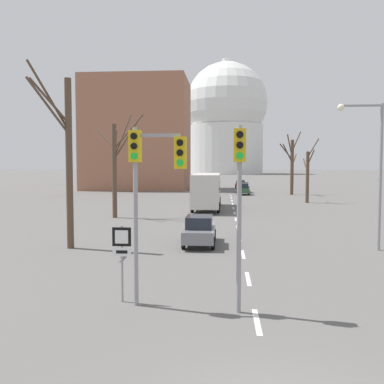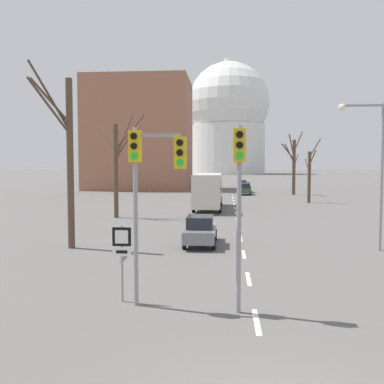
% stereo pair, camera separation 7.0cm
% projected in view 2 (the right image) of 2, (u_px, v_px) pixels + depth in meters
% --- Properties ---
extents(lane_stripe_0, '(0.16, 2.00, 0.01)m').
position_uv_depth(lane_stripe_0, '(257.00, 322.00, 11.88)').
color(lane_stripe_0, silver).
rests_on(lane_stripe_0, ground_plane).
extents(lane_stripe_1, '(0.16, 2.00, 0.01)m').
position_uv_depth(lane_stripe_1, '(248.00, 279.00, 16.35)').
color(lane_stripe_1, silver).
rests_on(lane_stripe_1, ground_plane).
extents(lane_stripe_2, '(0.16, 2.00, 0.01)m').
position_uv_depth(lane_stripe_2, '(244.00, 254.00, 20.83)').
color(lane_stripe_2, silver).
rests_on(lane_stripe_2, ground_plane).
extents(lane_stripe_3, '(0.16, 2.00, 0.01)m').
position_uv_depth(lane_stripe_3, '(241.00, 239.00, 25.30)').
color(lane_stripe_3, silver).
rests_on(lane_stripe_3, ground_plane).
extents(lane_stripe_4, '(0.16, 2.00, 0.01)m').
position_uv_depth(lane_stripe_4, '(239.00, 227.00, 29.78)').
color(lane_stripe_4, silver).
rests_on(lane_stripe_4, ground_plane).
extents(lane_stripe_5, '(0.16, 2.00, 0.01)m').
position_uv_depth(lane_stripe_5, '(237.00, 219.00, 34.26)').
color(lane_stripe_5, silver).
rests_on(lane_stripe_5, ground_plane).
extents(lane_stripe_6, '(0.16, 2.00, 0.01)m').
position_uv_depth(lane_stripe_6, '(236.00, 213.00, 38.73)').
color(lane_stripe_6, silver).
rests_on(lane_stripe_6, ground_plane).
extents(lane_stripe_7, '(0.16, 2.00, 0.01)m').
position_uv_depth(lane_stripe_7, '(235.00, 208.00, 43.21)').
color(lane_stripe_7, silver).
rests_on(lane_stripe_7, ground_plane).
extents(lane_stripe_8, '(0.16, 2.00, 0.01)m').
position_uv_depth(lane_stripe_8, '(234.00, 204.00, 47.69)').
color(lane_stripe_8, silver).
rests_on(lane_stripe_8, ground_plane).
extents(lane_stripe_9, '(0.16, 2.00, 0.01)m').
position_uv_depth(lane_stripe_9, '(234.00, 201.00, 52.16)').
color(lane_stripe_9, silver).
rests_on(lane_stripe_9, ground_plane).
extents(lane_stripe_10, '(0.16, 2.00, 0.01)m').
position_uv_depth(lane_stripe_10, '(233.00, 198.00, 56.64)').
color(lane_stripe_10, silver).
rests_on(lane_stripe_10, ground_plane).
extents(lane_stripe_11, '(0.16, 2.00, 0.01)m').
position_uv_depth(lane_stripe_11, '(233.00, 195.00, 61.12)').
color(lane_stripe_11, silver).
rests_on(lane_stripe_11, ground_plane).
extents(traffic_signal_near_left, '(1.75, 0.34, 5.50)m').
position_uv_depth(traffic_signal_near_left, '(150.00, 171.00, 12.99)').
color(traffic_signal_near_left, gray).
rests_on(traffic_signal_near_left, ground_plane).
extents(traffic_signal_centre_tall, '(0.36, 0.34, 5.50)m').
position_uv_depth(traffic_signal_centre_tall, '(239.00, 184.00, 12.38)').
color(traffic_signal_centre_tall, gray).
rests_on(traffic_signal_centre_tall, ground_plane).
extents(route_sign_post, '(0.60, 0.08, 2.44)m').
position_uv_depth(route_sign_post, '(122.00, 250.00, 13.52)').
color(route_sign_post, gray).
rests_on(route_sign_post, ground_plane).
extents(street_lamp_right, '(2.29, 0.36, 7.44)m').
position_uv_depth(street_lamp_right, '(373.00, 159.00, 21.56)').
color(street_lamp_right, gray).
rests_on(street_lamp_right, ground_plane).
extents(sedan_near_left, '(1.90, 4.44, 1.48)m').
position_uv_depth(sedan_near_left, '(242.00, 184.00, 81.21)').
color(sedan_near_left, maroon).
rests_on(sedan_near_left, ground_plane).
extents(sedan_near_right, '(1.82, 4.01, 1.50)m').
position_uv_depth(sedan_near_right, '(205.00, 194.00, 52.97)').
color(sedan_near_right, navy).
rests_on(sedan_near_right, ground_plane).
extents(sedan_mid_centre, '(1.95, 3.81, 1.53)m').
position_uv_depth(sedan_mid_centre, '(214.00, 184.00, 79.71)').
color(sedan_mid_centre, '#B7B7BC').
rests_on(sedan_mid_centre, ground_plane).
extents(sedan_far_left, '(1.91, 4.05, 1.65)m').
position_uv_depth(sedan_far_left, '(245.00, 187.00, 67.52)').
color(sedan_far_left, black).
rests_on(sedan_far_left, ground_plane).
extents(sedan_far_right, '(1.81, 3.81, 1.70)m').
position_uv_depth(sedan_far_right, '(245.00, 189.00, 62.45)').
color(sedan_far_right, '#2D4C33').
rests_on(sedan_far_right, ground_plane).
extents(sedan_distant_centre, '(1.71, 4.21, 1.61)m').
position_uv_depth(sedan_distant_centre, '(200.00, 230.00, 23.28)').
color(sedan_distant_centre, slate).
rests_on(sedan_distant_centre, ground_plane).
extents(city_bus, '(2.66, 10.80, 3.48)m').
position_uv_depth(city_bus, '(208.00, 188.00, 42.10)').
color(city_bus, beige).
rests_on(city_bus, ground_plane).
extents(bare_tree_left_near, '(2.27, 1.99, 9.74)m').
position_uv_depth(bare_tree_left_near, '(68.00, 156.00, 22.09)').
color(bare_tree_left_near, brown).
rests_on(bare_tree_left_near, ground_plane).
extents(bare_tree_right_near, '(3.33, 4.98, 9.32)m').
position_uv_depth(bare_tree_right_near, '(294.00, 164.00, 62.39)').
color(bare_tree_right_near, brown).
rests_on(bare_tree_right_near, ground_plane).
extents(bare_tree_left_far, '(4.19, 2.94, 8.63)m').
position_uv_depth(bare_tree_left_far, '(117.00, 164.00, 35.13)').
color(bare_tree_left_far, brown).
rests_on(bare_tree_left_far, ground_plane).
extents(bare_tree_right_far, '(1.62, 2.98, 7.44)m').
position_uv_depth(bare_tree_right_far, '(309.00, 175.00, 49.12)').
color(bare_tree_right_far, brown).
rests_on(bare_tree_right_far, ground_plane).
extents(capitol_dome, '(39.96, 39.96, 56.45)m').
position_uv_depth(capitol_dome, '(229.00, 118.00, 211.70)').
color(capitol_dome, silver).
rests_on(capitol_dome, ground_plane).
extents(apartment_block_left, '(18.00, 14.00, 19.64)m').
position_uv_depth(apartment_block_left, '(140.00, 135.00, 77.23)').
color(apartment_block_left, '#9E664C').
rests_on(apartment_block_left, ground_plane).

